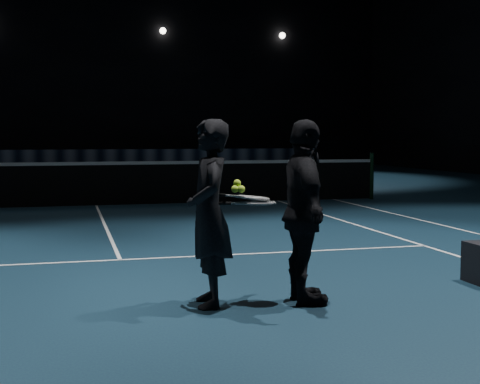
# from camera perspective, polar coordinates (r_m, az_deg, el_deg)

# --- Properties ---
(floor) EXTENTS (36.00, 36.00, 0.00)m
(floor) POSITION_cam_1_polar(r_m,az_deg,el_deg) (14.60, -12.14, -1.19)
(floor) COLOR black
(floor) RESTS_ON ground
(wall_back) EXTENTS (30.00, 0.00, 30.00)m
(wall_back) POSITION_cam_1_polar(r_m,az_deg,el_deg) (32.70, -13.71, 10.84)
(wall_back) COLOR black
(wall_back) RESTS_ON ground
(court_lines) EXTENTS (10.98, 23.78, 0.01)m
(court_lines) POSITION_cam_1_polar(r_m,az_deg,el_deg) (14.60, -12.14, -1.18)
(court_lines) COLOR white
(court_lines) RESTS_ON floor
(net_post_right) EXTENTS (0.10, 0.10, 1.10)m
(net_post_right) POSITION_cam_1_polar(r_m,az_deg,el_deg) (16.14, 11.16, 1.35)
(net_post_right) COLOR black
(net_post_right) RESTS_ON floor
(net_mesh) EXTENTS (12.80, 0.02, 0.86)m
(net_mesh) POSITION_cam_1_polar(r_m,az_deg,el_deg) (14.56, -12.17, 0.57)
(net_mesh) COLOR black
(net_mesh) RESTS_ON floor
(net_tape) EXTENTS (12.80, 0.03, 0.07)m
(net_tape) POSITION_cam_1_polar(r_m,az_deg,el_deg) (14.53, -12.21, 2.40)
(net_tape) COLOR white
(net_tape) RESTS_ON net_mesh
(sponsor_backdrop) EXTENTS (22.00, 0.15, 0.90)m
(sponsor_backdrop) POSITION_cam_1_polar(r_m,az_deg,el_deg) (30.03, -13.45, 2.69)
(sponsor_backdrop) COLOR black
(sponsor_backdrop) RESTS_ON floor
(fixtures_far) EXTENTS (20.00, 0.30, 0.30)m
(fixtures_far) POSITION_cam_1_polar(r_m,az_deg,el_deg) (32.70, -13.75, 13.49)
(fixtures_far) COLOR white
(fixtures_far) RESTS_ON wall_back
(player_a) EXTENTS (0.43, 0.63, 1.65)m
(player_a) POSITION_cam_1_polar(r_m,az_deg,el_deg) (5.88, -2.65, -1.82)
(player_a) COLOR black
(player_a) RESTS_ON floor
(player_b) EXTENTS (0.51, 1.01, 1.65)m
(player_b) POSITION_cam_1_polar(r_m,az_deg,el_deg) (5.98, 5.51, -1.72)
(player_b) COLOR black
(player_b) RESTS_ON floor
(racket_lower) EXTENTS (0.71, 0.33, 0.03)m
(racket_lower) POSITION_cam_1_polar(r_m,az_deg,el_deg) (5.91, 1.71, -0.94)
(racket_lower) COLOR black
(racket_lower) RESTS_ON player_a
(racket_upper) EXTENTS (0.70, 0.28, 0.10)m
(racket_upper) POSITION_cam_1_polar(r_m,az_deg,el_deg) (5.94, 1.18, -0.50)
(racket_upper) COLOR black
(racket_upper) RESTS_ON player_b
(tennis_balls) EXTENTS (0.12, 0.10, 0.12)m
(tennis_balls) POSITION_cam_1_polar(r_m,az_deg,el_deg) (5.88, -0.18, 0.40)
(tennis_balls) COLOR #9DC229
(tennis_balls) RESTS_ON racket_upper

